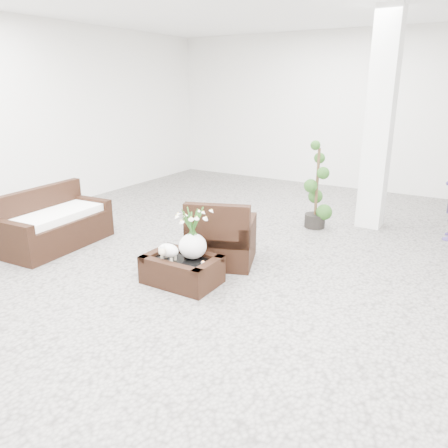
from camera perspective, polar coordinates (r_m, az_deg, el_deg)
The scene contains 9 objects.
ground at distance 6.00m, azimuth 0.50°, elevation -5.39°, with size 11.00×11.00×0.00m, color gray.
column at distance 7.74m, azimuth 19.51°, elevation 12.27°, with size 0.40×0.40×3.50m, color white.
coffee_table at distance 5.47m, azimuth -5.46°, elevation -6.06°, with size 0.90×0.60×0.31m, color black.
sheep_figurine at distance 5.37m, azimuth -7.21°, elevation -3.59°, with size 0.28×0.23×0.21m, color white.
planter_narcissus at distance 5.30m, azimuth -4.13°, elevation -0.41°, with size 0.44×0.44×0.80m, color white, non-canonical shape.
tealight at distance 5.26m, azimuth -2.75°, elevation -4.98°, with size 0.04×0.04×0.03m, color white.
armchair at distance 5.98m, azimuth -0.27°, elevation -0.82°, with size 0.85×0.82×0.91m, color black.
loveseat at distance 7.03m, azimuth -21.00°, elevation 0.65°, with size 1.63×0.78×0.87m, color black.
topiary at distance 7.54m, azimuth 11.95°, elevation 4.85°, with size 0.39×0.39×1.45m, color #1F4115, non-canonical shape.
Camera 1 is at (2.81, -4.75, 2.36)m, focal length 35.30 mm.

